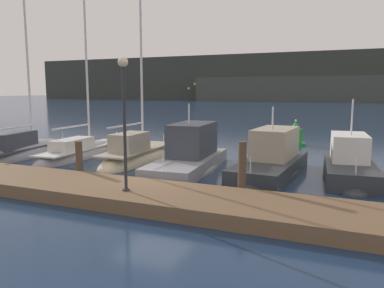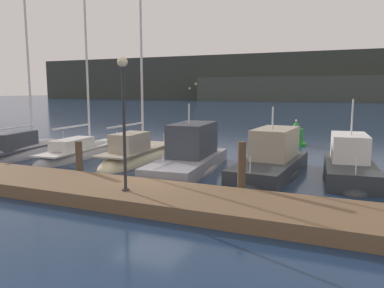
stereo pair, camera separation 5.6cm
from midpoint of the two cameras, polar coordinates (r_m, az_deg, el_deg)
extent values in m
plane|color=#192D4C|center=(14.27, -6.07, -6.77)|extent=(400.00, 400.00, 0.00)
cube|color=brown|center=(12.86, -9.66, -7.48)|extent=(27.59, 2.80, 0.45)
cylinder|color=#4C3D2D|center=(16.02, -16.90, -2.47)|extent=(0.28, 0.28, 1.62)
cylinder|color=#4C3D2D|center=(12.78, 7.51, -4.03)|extent=(0.28, 0.28, 1.97)
ellipsoid|color=gray|center=(23.35, -24.05, -1.57)|extent=(3.33, 8.32, 1.61)
cube|color=#333842|center=(23.27, -24.12, -0.38)|extent=(2.80, 6.99, 0.08)
cube|color=#333842|center=(22.46, -25.71, 0.48)|extent=(1.65, 2.75, 0.88)
cylinder|color=silver|center=(23.61, -23.81, 11.10)|extent=(0.12, 0.12, 9.31)
cylinder|color=silver|center=(22.26, -26.11, 2.18)|extent=(0.65, 3.56, 0.09)
cylinder|color=silver|center=(26.24, -19.16, 1.33)|extent=(0.04, 0.04, 0.50)
ellipsoid|color=gray|center=(22.00, -16.28, -1.74)|extent=(2.41, 8.16, 1.42)
cube|color=silver|center=(21.93, -16.33, -0.49)|extent=(2.03, 6.85, 0.08)
cube|color=silver|center=(21.11, -17.87, 0.01)|extent=(1.28, 2.65, 0.57)
cylinder|color=silver|center=(22.34, -15.94, 13.91)|extent=(0.12, 0.12, 11.06)
cylinder|color=silver|center=(21.03, -17.93, 2.51)|extent=(0.32, 3.15, 0.09)
cylinder|color=silver|center=(24.98, -11.48, 1.28)|extent=(0.04, 0.04, 0.50)
ellipsoid|color=beige|center=(19.81, -8.28, -2.57)|extent=(2.20, 6.80, 1.55)
cube|color=#A39984|center=(19.70, -8.32, -0.77)|extent=(1.84, 5.72, 0.08)
cube|color=#A39984|center=(18.94, -9.56, 0.33)|extent=(1.26, 2.19, 0.89)
cylinder|color=silver|center=(19.97, -7.80, 11.50)|extent=(0.12, 0.12, 8.43)
cylinder|color=silver|center=(18.60, -10.07, 2.82)|extent=(0.19, 3.28, 0.09)
cylinder|color=silver|center=(22.39, -4.43, 1.01)|extent=(0.04, 0.04, 0.50)
ellipsoid|color=gray|center=(17.41, -0.71, -3.98)|extent=(2.95, 7.24, 1.08)
cube|color=gray|center=(17.35, -0.71, -3.03)|extent=(2.70, 6.52, 0.59)
cube|color=#333842|center=(17.84, 0.03, 0.74)|extent=(1.87, 3.23, 1.53)
cube|color=black|center=(19.15, 1.36, 1.95)|extent=(1.45, 0.40, 0.68)
cylinder|color=silver|center=(17.19, -0.57, 4.61)|extent=(0.07, 0.07, 0.94)
cylinder|color=silver|center=(14.52, -4.56, -2.88)|extent=(0.04, 0.04, 0.60)
ellipsoid|color=#2D3338|center=(16.74, 11.73, -4.66)|extent=(2.71, 6.86, 1.22)
cube|color=#2D3338|center=(16.66, 11.76, -3.52)|extent=(2.49, 6.18, 0.68)
cube|color=#A39984|center=(17.14, 12.44, 0.17)|extent=(1.74, 3.06, 1.32)
cube|color=black|center=(18.41, 13.51, 1.30)|extent=(1.38, 0.35, 0.59)
cylinder|color=silver|center=(16.50, 12.10, 3.89)|extent=(0.07, 0.07, 0.98)
cylinder|color=silver|center=(13.88, 8.79, -3.11)|extent=(0.04, 0.04, 0.60)
ellipsoid|color=#2D3338|center=(16.99, 22.67, -4.94)|extent=(2.57, 5.99, 1.09)
cube|color=#2D3338|center=(16.92, 22.73, -3.75)|extent=(2.35, 5.40, 0.72)
cube|color=silver|center=(17.34, 22.75, -0.41)|extent=(1.62, 2.68, 1.11)
cube|color=black|center=(18.47, 22.49, 0.62)|extent=(1.26, 0.34, 0.50)
cylinder|color=silver|center=(16.74, 23.12, 3.77)|extent=(0.07, 0.07, 1.49)
cylinder|color=silver|center=(14.40, 23.64, -3.13)|extent=(0.04, 0.04, 0.60)
cylinder|color=green|center=(26.35, 15.34, 0.07)|extent=(1.42, 1.42, 0.16)
cylinder|color=green|center=(26.28, 15.39, 1.25)|extent=(0.95, 0.95, 0.93)
cone|color=green|center=(26.20, 15.45, 2.80)|extent=(0.66, 0.66, 0.50)
sphere|color=#F9EAB7|center=(26.18, 15.47, 3.46)|extent=(0.16, 0.16, 0.16)
cylinder|color=#2D2D33|center=(12.40, -10.12, -6.87)|extent=(0.24, 0.24, 0.06)
cylinder|color=#2D2D33|center=(12.04, -10.36, 2.25)|extent=(0.10, 0.10, 3.89)
sphere|color=#F9EAB7|center=(12.01, -10.62, 12.19)|extent=(0.32, 0.32, 0.32)
cube|color=#333833|center=(138.68, 20.51, 9.56)|extent=(240.00, 16.00, 16.37)
cube|color=#F4DB8C|center=(141.27, 0.40, 9.16)|extent=(0.80, 0.10, 0.80)
cube|color=#F4DB8C|center=(130.87, 18.39, 8.59)|extent=(0.80, 0.10, 0.80)
cube|color=#F4DB8C|center=(135.30, 7.60, 8.11)|extent=(0.80, 0.10, 0.80)
cube|color=#F4DB8C|center=(142.23, -0.54, 8.48)|extent=(0.80, 0.10, 0.80)
camera|label=1|loc=(0.03, -90.09, -0.01)|focal=35.00mm
camera|label=2|loc=(0.03, 89.91, 0.01)|focal=35.00mm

